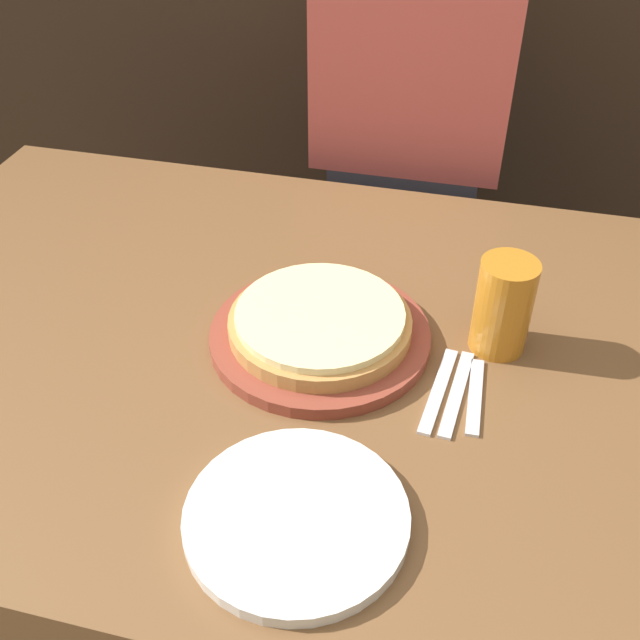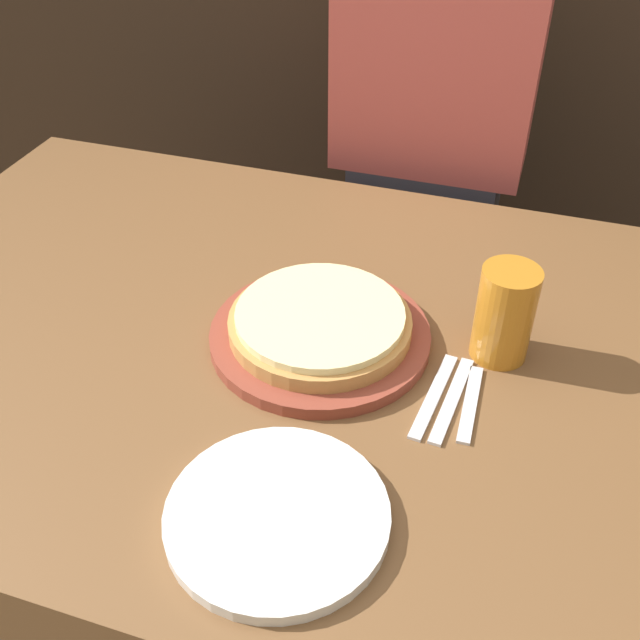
{
  "view_description": "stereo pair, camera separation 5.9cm",
  "coord_description": "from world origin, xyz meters",
  "px_view_note": "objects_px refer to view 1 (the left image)",
  "views": [
    {
      "loc": [
        0.25,
        -0.82,
        1.47
      ],
      "look_at": [
        0.04,
        0.01,
        0.78
      ],
      "focal_mm": 42.0,
      "sensor_mm": 36.0,
      "label": 1
    },
    {
      "loc": [
        0.3,
        -0.81,
        1.47
      ],
      "look_at": [
        0.04,
        0.01,
        0.78
      ],
      "focal_mm": 42.0,
      "sensor_mm": 36.0,
      "label": 2
    }
  ],
  "objects_px": {
    "beer_glass": "(504,302)",
    "dinner_knife": "(457,393)",
    "pizza_on_board": "(320,328)",
    "spoon": "(475,396)",
    "diner_person": "(406,182)",
    "fork": "(438,390)",
    "dinner_plate": "(296,518)"
  },
  "relations": [
    {
      "from": "beer_glass",
      "to": "dinner_knife",
      "type": "xyz_separation_m",
      "value": [
        -0.05,
        -0.12,
        -0.08
      ]
    },
    {
      "from": "pizza_on_board",
      "to": "beer_glass",
      "type": "relative_size",
      "value": 2.25
    },
    {
      "from": "spoon",
      "to": "diner_person",
      "type": "xyz_separation_m",
      "value": [
        -0.2,
        0.74,
        -0.08
      ]
    },
    {
      "from": "fork",
      "to": "spoon",
      "type": "relative_size",
      "value": 1.18
    },
    {
      "from": "pizza_on_board",
      "to": "diner_person",
      "type": "distance_m",
      "value": 0.68
    },
    {
      "from": "beer_glass",
      "to": "spoon",
      "type": "relative_size",
      "value": 0.98
    },
    {
      "from": "pizza_on_board",
      "to": "dinner_knife",
      "type": "relative_size",
      "value": 1.87
    },
    {
      "from": "spoon",
      "to": "fork",
      "type": "bearing_deg",
      "value": -180.0
    },
    {
      "from": "spoon",
      "to": "diner_person",
      "type": "distance_m",
      "value": 0.77
    },
    {
      "from": "fork",
      "to": "dinner_knife",
      "type": "height_order",
      "value": "same"
    },
    {
      "from": "dinner_knife",
      "to": "spoon",
      "type": "height_order",
      "value": "same"
    },
    {
      "from": "pizza_on_board",
      "to": "spoon",
      "type": "bearing_deg",
      "value": -15.66
    },
    {
      "from": "dinner_plate",
      "to": "diner_person",
      "type": "xyz_separation_m",
      "value": [
        -0.02,
        0.99,
        -0.09
      ]
    },
    {
      "from": "beer_glass",
      "to": "spoon",
      "type": "xyz_separation_m",
      "value": [
        -0.02,
        -0.12,
        -0.08
      ]
    },
    {
      "from": "pizza_on_board",
      "to": "spoon",
      "type": "xyz_separation_m",
      "value": [
        0.24,
        -0.07,
        -0.02
      ]
    },
    {
      "from": "dinner_knife",
      "to": "diner_person",
      "type": "distance_m",
      "value": 0.76
    },
    {
      "from": "dinner_knife",
      "to": "diner_person",
      "type": "xyz_separation_m",
      "value": [
        -0.18,
        0.74,
        -0.08
      ]
    },
    {
      "from": "spoon",
      "to": "dinner_plate",
      "type": "bearing_deg",
      "value": -125.62
    },
    {
      "from": "fork",
      "to": "spoon",
      "type": "distance_m",
      "value": 0.05
    },
    {
      "from": "diner_person",
      "to": "dinner_plate",
      "type": "bearing_deg",
      "value": -88.88
    },
    {
      "from": "dinner_plate",
      "to": "fork",
      "type": "relative_size",
      "value": 1.5
    },
    {
      "from": "dinner_plate",
      "to": "fork",
      "type": "distance_m",
      "value": 0.29
    },
    {
      "from": "dinner_plate",
      "to": "diner_person",
      "type": "relative_size",
      "value": 0.2
    },
    {
      "from": "fork",
      "to": "dinner_knife",
      "type": "distance_m",
      "value": 0.02
    },
    {
      "from": "dinner_plate",
      "to": "fork",
      "type": "height_order",
      "value": "dinner_plate"
    },
    {
      "from": "dinner_knife",
      "to": "pizza_on_board",
      "type": "bearing_deg",
      "value": 162.59
    },
    {
      "from": "diner_person",
      "to": "beer_glass",
      "type": "bearing_deg",
      "value": -70.02
    },
    {
      "from": "beer_glass",
      "to": "fork",
      "type": "bearing_deg",
      "value": -120.63
    },
    {
      "from": "pizza_on_board",
      "to": "fork",
      "type": "relative_size",
      "value": 1.87
    },
    {
      "from": "beer_glass",
      "to": "fork",
      "type": "relative_size",
      "value": 0.83
    },
    {
      "from": "beer_glass",
      "to": "dinner_knife",
      "type": "bearing_deg",
      "value": -110.99
    },
    {
      "from": "fork",
      "to": "dinner_plate",
      "type": "bearing_deg",
      "value": -117.54
    }
  ]
}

